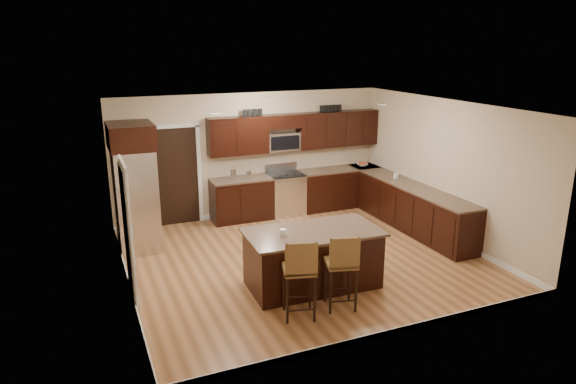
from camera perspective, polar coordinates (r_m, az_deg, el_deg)
name	(u,v)px	position (r m, az deg, el deg)	size (l,w,h in m)	color
floor	(303,259)	(9.26, 1.68, -7.40)	(6.00, 6.00, 0.00)	#9F693F
ceiling	(304,107)	(8.54, 1.83, 9.44)	(6.00, 6.00, 0.00)	silver
wall_back	(252,155)	(11.29, -4.07, 4.14)	(6.00, 6.00, 0.00)	#C2AC8C
wall_left	(122,207)	(8.08, -18.01, -1.59)	(5.50, 5.50, 0.00)	#C2AC8C
wall_right	(445,170)	(10.38, 17.01, 2.38)	(5.50, 5.50, 0.00)	#C2AC8C
base_cabinets	(356,200)	(11.13, 7.53, -0.87)	(4.02, 3.96, 0.92)	black
upper_cabinets	(298,131)	(11.42, 1.14, 6.82)	(4.00, 0.33, 0.80)	black
range	(285,193)	(11.46, -0.28, -0.16)	(0.76, 0.64, 1.11)	silver
microwave	(283,142)	(11.33, -0.59, 5.62)	(0.76, 0.31, 0.40)	silver
doorway	(177,176)	(10.94, -12.22, 1.70)	(0.85, 0.03, 2.06)	black
pantry_door	(127,234)	(7.90, -17.45, -4.47)	(0.03, 0.80, 2.04)	white
letter_decor	(292,110)	(11.29, 0.48, 9.05)	(2.20, 0.03, 0.15)	black
island	(313,260)	(8.13, 2.76, -7.57)	(2.13, 1.17, 0.92)	black
stool_left	(300,270)	(7.08, 1.34, -8.65)	(0.54, 0.54, 1.18)	brown
stool_mid	(342,263)	(7.36, 6.04, -7.89)	(0.53, 0.53, 1.15)	brown
refrigerator	(135,186)	(9.73, -16.65, 0.61)	(0.79, 1.01, 2.35)	silver
floor_mat	(268,229)	(10.63, -2.24, -4.17)	(1.02, 0.68, 0.01)	brown
fruit_bowl	(362,165)	(12.20, 8.25, 3.02)	(0.27, 0.27, 0.07)	silver
soap_bottle	(396,175)	(11.17, 11.93, 1.87)	(0.08, 0.08, 0.17)	#B2B2B2
canister_tall	(233,175)	(10.93, -6.10, 1.95)	(0.12, 0.12, 0.21)	silver
canister_short	(249,174)	(11.03, -4.41, 1.96)	(0.11, 0.11, 0.15)	silver
island_jar	(283,232)	(7.74, -0.54, -4.51)	(0.10, 0.10, 0.10)	white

